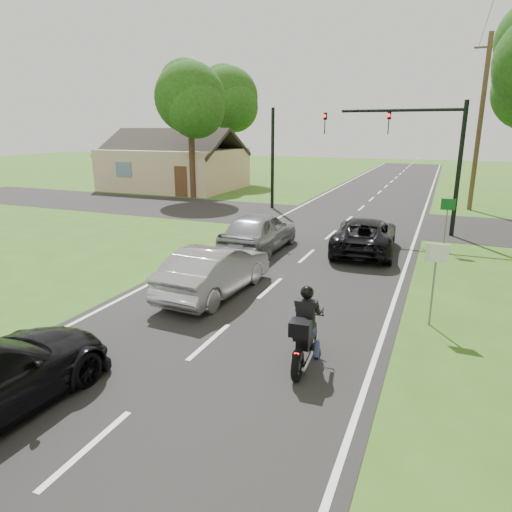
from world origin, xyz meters
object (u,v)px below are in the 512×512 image
at_px(motorcycle_rider, 305,334).
at_px(silver_sedan, 215,270).
at_px(dark_suv, 365,235).
at_px(sign_green, 447,212).
at_px(sign_white, 436,265).
at_px(utility_pole_far, 480,123).
at_px(silver_suv, 259,231).
at_px(traffic_signal, 417,144).

height_order(motorcycle_rider, silver_sedan, motorcycle_rider).
bearing_deg(dark_suv, sign_green, -159.08).
bearing_deg(dark_suv, sign_white, 108.04).
relative_size(dark_suv, silver_sedan, 1.11).
bearing_deg(sign_green, utility_pole_far, 83.27).
height_order(dark_suv, silver_suv, silver_suv).
bearing_deg(utility_pole_far, sign_white, -94.51).
bearing_deg(dark_suv, motorcycle_rider, 87.71).
xyz_separation_m(silver_sedan, sign_white, (6.05, 0.07, 0.85)).
bearing_deg(silver_sedan, dark_suv, -113.27).
xyz_separation_m(silver_suv, sign_green, (6.92, 2.94, 0.77)).
relative_size(silver_sedan, silver_suv, 0.94).
height_order(traffic_signal, sign_green, traffic_signal).
distance_m(silver_suv, traffic_signal, 8.67).
relative_size(silver_suv, sign_green, 2.25).
bearing_deg(dark_suv, silver_sedan, 58.96).
bearing_deg(motorcycle_rider, utility_pole_far, 76.16).
height_order(silver_sedan, sign_white, sign_white).
bearing_deg(utility_pole_far, traffic_signal, -109.68).
height_order(dark_suv, sign_white, sign_white).
bearing_deg(sign_white, dark_suv, 112.75).
bearing_deg(silver_suv, motorcycle_rider, 118.05).
relative_size(silver_suv, traffic_signal, 0.75).
height_order(silver_suv, traffic_signal, traffic_signal).
relative_size(dark_suv, sign_green, 2.34).
bearing_deg(silver_sedan, sign_white, -176.28).
distance_m(motorcycle_rider, silver_suv, 9.30).
xyz_separation_m(dark_suv, silver_suv, (-3.96, -1.52, 0.12)).
bearing_deg(silver_sedan, traffic_signal, -109.86).
relative_size(motorcycle_rider, silver_suv, 0.43).
relative_size(silver_sedan, traffic_signal, 0.70).
xyz_separation_m(traffic_signal, sign_white, (1.36, -11.02, -2.54)).
xyz_separation_m(silver_suv, sign_white, (6.72, -5.06, 0.77)).
xyz_separation_m(motorcycle_rider, traffic_signal, (0.99, 14.17, 3.45)).
height_order(motorcycle_rider, traffic_signal, traffic_signal).
height_order(dark_suv, traffic_signal, traffic_signal).
bearing_deg(sign_white, sign_green, 88.57).
relative_size(silver_sedan, sign_green, 2.11).
distance_m(motorcycle_rider, utility_pole_far, 22.93).
distance_m(dark_suv, utility_pole_far, 13.86).
xyz_separation_m(motorcycle_rider, sign_green, (2.55, 11.15, 0.91)).
distance_m(utility_pole_far, sign_white, 19.39).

